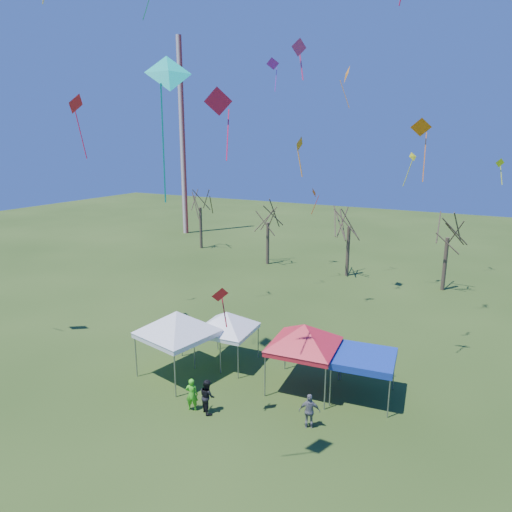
{
  "coord_description": "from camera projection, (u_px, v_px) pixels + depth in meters",
  "views": [
    {
      "loc": [
        9.4,
        -15.63,
        12.11
      ],
      "look_at": [
        -0.55,
        3.0,
        6.81
      ],
      "focal_mm": 32.0,
      "sensor_mm": 36.0,
      "label": 1
    }
  ],
  "objects": [
    {
      "name": "kite_11",
      "position": [
        346.0,
        75.0,
        32.5
      ],
      "size": [
        1.02,
        1.4,
        2.92
      ],
      "rotation": [
        0.0,
        0.0,
        5.15
      ],
      "color": "orange",
      "rests_on": "ground"
    },
    {
      "name": "person_grey",
      "position": [
        310.0,
        411.0,
        19.73
      ],
      "size": [
        1.01,
        0.69,
        1.58
      ],
      "primitive_type": "imported",
      "rotation": [
        0.0,
        0.0,
        3.51
      ],
      "color": "slate",
      "rests_on": "ground"
    },
    {
      "name": "tent_white_west",
      "position": [
        177.0,
        316.0,
        23.6
      ],
      "size": [
        4.64,
        4.64,
        4.18
      ],
      "rotation": [
        0.0,
        0.0,
        -0.21
      ],
      "color": "gray",
      "rests_on": "ground"
    },
    {
      "name": "person_dark",
      "position": [
        207.0,
        396.0,
        20.85
      ],
      "size": [
        1.0,
        0.95,
        1.63
      ],
      "primitive_type": "imported",
      "rotation": [
        0.0,
        0.0,
        2.55
      ],
      "color": "black",
      "rests_on": "ground"
    },
    {
      "name": "tree_2",
      "position": [
        350.0,
        208.0,
        41.02
      ],
      "size": [
        3.71,
        3.71,
        8.18
      ],
      "color": "#3D2D21",
      "rests_on": "ground"
    },
    {
      "name": "kite_8",
      "position": [
        75.0,
        104.0,
        26.35
      ],
      "size": [
        0.93,
        1.38,
        3.73
      ],
      "rotation": [
        0.0,
        0.0,
        4.92
      ],
      "color": "red",
      "rests_on": "ground"
    },
    {
      "name": "kite_25",
      "position": [
        299.0,
        48.0,
        17.31
      ],
      "size": [
        0.54,
        0.66,
        1.53
      ],
      "rotation": [
        0.0,
        0.0,
        4.1
      ],
      "color": "#EE356E",
      "rests_on": "ground"
    },
    {
      "name": "person_green",
      "position": [
        192.0,
        394.0,
        21.04
      ],
      "size": [
        0.67,
        0.56,
        1.58
      ],
      "primitive_type": "imported",
      "rotation": [
        0.0,
        0.0,
        3.52
      ],
      "color": "#47DB23",
      "rests_on": "ground"
    },
    {
      "name": "kite_19",
      "position": [
        500.0,
        164.0,
        33.38
      ],
      "size": [
        0.74,
        0.67,
        1.95
      ],
      "rotation": [
        0.0,
        0.0,
        3.75
      ],
      "color": "#EDFE1A",
      "rests_on": "ground"
    },
    {
      "name": "tree_0",
      "position": [
        200.0,
        193.0,
        51.99
      ],
      "size": [
        3.83,
        3.83,
        8.44
      ],
      "color": "#3D2D21",
      "rests_on": "ground"
    },
    {
      "name": "kite_2",
      "position": [
        273.0,
        64.0,
        39.27
      ],
      "size": [
        1.28,
        0.96,
        2.83
      ],
      "rotation": [
        0.0,
        0.0,
        3.33
      ],
      "color": "purple",
      "rests_on": "ground"
    },
    {
      "name": "kite_17",
      "position": [
        421.0,
        128.0,
        22.14
      ],
      "size": [
        1.09,
        0.74,
        3.09
      ],
      "rotation": [
        0.0,
        0.0,
        3.32
      ],
      "color": "orange",
      "rests_on": "ground"
    },
    {
      "name": "kite_13",
      "position": [
        314.0,
        193.0,
        39.46
      ],
      "size": [
        0.88,
        0.93,
        2.28
      ],
      "rotation": [
        0.0,
        0.0,
        2.24
      ],
      "color": "red",
      "rests_on": "ground"
    },
    {
      "name": "tent_white_mid",
      "position": [
        227.0,
        315.0,
        25.03
      ],
      "size": [
        4.0,
        4.0,
        3.54
      ],
      "rotation": [
        0.0,
        0.0,
        0.08
      ],
      "color": "gray",
      "rests_on": "ground"
    },
    {
      "name": "tent_blue",
      "position": [
        364.0,
        359.0,
        21.77
      ],
      "size": [
        3.16,
        3.16,
        2.23
      ],
      "rotation": [
        0.0,
        0.0,
        0.12
      ],
      "color": "gray",
      "rests_on": "ground"
    },
    {
      "name": "kite_18",
      "position": [
        299.0,
        145.0,
        22.44
      ],
      "size": [
        0.34,
        0.77,
        2.0
      ],
      "rotation": [
        0.0,
        0.0,
        4.7
      ],
      "color": "orange",
      "rests_on": "ground"
    },
    {
      "name": "kite_5",
      "position": [
        168.0,
        74.0,
        12.46
      ],
      "size": [
        1.54,
        1.51,
        4.14
      ],
      "rotation": [
        0.0,
        0.0,
        0.75
      ],
      "color": "#0DD1AB",
      "rests_on": "ground"
    },
    {
      "name": "ground",
      "position": [
        236.0,
        418.0,
        20.61
      ],
      "size": [
        140.0,
        140.0,
        0.0
      ],
      "primitive_type": "plane",
      "color": "#274215",
      "rests_on": "ground"
    },
    {
      "name": "tent_red",
      "position": [
        304.0,
        329.0,
        22.35
      ],
      "size": [
        4.49,
        4.49,
        3.98
      ],
      "rotation": [
        0.0,
        0.0,
        0.09
      ],
      "color": "gray",
      "rests_on": "ground"
    },
    {
      "name": "tree_1",
      "position": [
        268.0,
        207.0,
        45.21
      ],
      "size": [
        3.42,
        3.42,
        7.54
      ],
      "color": "#3D2D21",
      "rests_on": "ground"
    },
    {
      "name": "kite_22",
      "position": [
        413.0,
        158.0,
        36.01
      ],
      "size": [
        1.0,
        1.04,
        2.73
      ],
      "rotation": [
        0.0,
        0.0,
        0.95
      ],
      "color": "yellow",
      "rests_on": "ground"
    },
    {
      "name": "tree_3",
      "position": [
        450.0,
        218.0,
        36.95
      ],
      "size": [
        3.59,
        3.59,
        7.91
      ],
      "color": "#3D2D21",
      "rests_on": "ground"
    },
    {
      "name": "radio_mast",
      "position": [
        182.0,
        139.0,
        59.45
      ],
      "size": [
        0.7,
        0.7,
        25.0
      ],
      "primitive_type": "cylinder",
      "color": "silver",
      "rests_on": "ground"
    },
    {
      "name": "kite_27",
      "position": [
        219.0,
        102.0,
        17.07
      ],
      "size": [
        1.18,
        0.88,
        2.71
      ],
      "rotation": [
        0.0,
        0.0,
        3.52
      ],
      "color": "#DC1441",
      "rests_on": "ground"
    },
    {
      "name": "kite_1",
      "position": [
        220.0,
        295.0,
        18.84
      ],
      "size": [
        0.77,
        0.91,
        1.82
      ],
      "rotation": [
        0.0,
        0.0,
        4.2
      ],
      "color": "red",
      "rests_on": "ground"
    }
  ]
}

